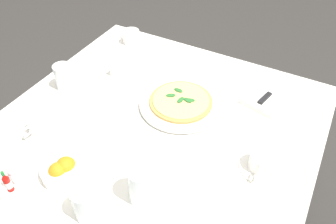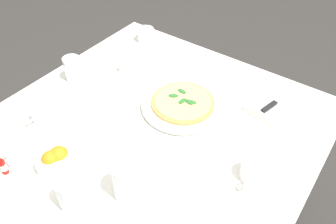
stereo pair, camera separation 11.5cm
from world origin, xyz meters
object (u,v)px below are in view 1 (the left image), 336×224
object	(u,v)px
pizza	(181,101)
pepper_shaker	(3,193)
napkin_folded	(270,95)
water_glass_left_edge	(87,205)
coffee_cup_near_left	(40,125)
water_glass_right_edge	(141,186)
menu_card	(117,65)
coffee_cup_center_back	(131,38)
pizza_plate	(181,104)
hot_sauce_bottle	(7,183)
coffee_cup_near_right	(261,164)
salt_shaker	(14,176)
dinner_knife	(271,92)
water_glass_far_left	(64,78)
citrus_bowl	(66,169)

from	to	relation	value
pizza	pepper_shaker	size ratio (longest dim) A/B	4.13
napkin_folded	water_glass_left_edge	bearing A→B (deg)	171.57
coffee_cup_near_left	water_glass_right_edge	bearing A→B (deg)	-98.03
water_glass_right_edge	menu_card	bearing A→B (deg)	41.25
pepper_shaker	coffee_cup_center_back	bearing A→B (deg)	9.08
water_glass_right_edge	pepper_shaker	bearing A→B (deg)	118.45
pizza_plate	hot_sauce_bottle	world-z (taller)	hot_sauce_bottle
coffee_cup_near_left	coffee_cup_near_right	bearing A→B (deg)	-74.46
coffee_cup_near_left	salt_shaker	bearing A→B (deg)	-157.55
pepper_shaker	menu_card	bearing A→B (deg)	6.52
pepper_shaker	coffee_cup_near_left	bearing A→B (deg)	21.83
coffee_cup_near_left	menu_card	distance (m)	0.42
pizza	dinner_knife	size ratio (longest dim) A/B	1.20
coffee_cup_near_left	water_glass_left_edge	size ratio (longest dim) A/B	1.16
coffee_cup_near_right	water_glass_right_edge	bearing A→B (deg)	134.46
coffee_cup_near_right	water_glass_right_edge	distance (m)	0.37
pizza_plate	water_glass_far_left	distance (m)	0.47
coffee_cup_near_left	pepper_shaker	size ratio (longest dim) A/B	2.35
citrus_bowl	menu_card	world-z (taller)	citrus_bowl
coffee_cup_near_right	menu_card	bearing A→B (deg)	72.22
coffee_cup_near_left	citrus_bowl	size ratio (longest dim) A/B	0.88
coffee_cup_near_left	menu_card	world-z (taller)	coffee_cup_near_left
salt_shaker	pizza_plate	bearing A→B (deg)	-27.55
coffee_cup_near_right	pepper_shaker	xyz separation A→B (m)	(-0.45, 0.61, -0.00)
water_glass_far_left	salt_shaker	size ratio (longest dim) A/B	1.83
pizza_plate	hot_sauce_bottle	xyz separation A→B (m)	(-0.57, 0.27, 0.02)
water_glass_left_edge	pepper_shaker	distance (m)	0.26
water_glass_left_edge	citrus_bowl	bearing A→B (deg)	62.36
citrus_bowl	menu_card	size ratio (longest dim) A/B	1.67
coffee_cup_center_back	water_glass_right_edge	size ratio (longest dim) A/B	1.02
napkin_folded	citrus_bowl	size ratio (longest dim) A/B	1.63
napkin_folded	citrus_bowl	world-z (taller)	citrus_bowl
water_glass_left_edge	citrus_bowl	xyz separation A→B (m)	(0.08, 0.15, -0.03)
coffee_cup_center_back	napkin_folded	xyz separation A→B (m)	(-0.07, -0.68, -0.02)
menu_card	hot_sauce_bottle	bearing A→B (deg)	-177.24
dinner_knife	hot_sauce_bottle	xyz separation A→B (m)	(-0.78, 0.55, 0.01)
pepper_shaker	water_glass_right_edge	bearing A→B (deg)	-61.55
coffee_cup_center_back	water_glass_left_edge	distance (m)	0.89
hot_sauce_bottle	water_glass_right_edge	bearing A→B (deg)	-65.90
coffee_cup_near_right	citrus_bowl	bearing A→B (deg)	120.27
pizza_plate	water_glass_left_edge	xyz separation A→B (m)	(-0.52, 0.02, 0.04)
coffee_cup_near_right	citrus_bowl	world-z (taller)	citrus_bowl
napkin_folded	water_glass_right_edge	bearing A→B (deg)	175.95
napkin_folded	pepper_shaker	size ratio (longest dim) A/B	4.34
pizza	napkin_folded	xyz separation A→B (m)	(0.21, -0.28, -0.01)
pepper_shaker	pizza	bearing A→B (deg)	-23.67
menu_card	water_glass_far_left	bearing A→B (deg)	145.44
pizza_plate	napkin_folded	distance (m)	0.35
pizza	napkin_folded	bearing A→B (deg)	-53.08
water_glass_left_edge	menu_card	xyz separation A→B (m)	(0.59, 0.32, -0.02)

